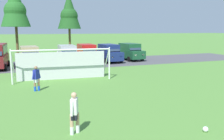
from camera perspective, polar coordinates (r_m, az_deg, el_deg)
name	(u,v)px	position (r m, az deg, el deg)	size (l,w,h in m)	color
ground_plane	(80,83)	(18.19, -7.61, -3.12)	(400.00, 400.00, 0.00)	#518438
parking_lot_strip	(58,64)	(28.58, -12.66, 1.36)	(52.00, 8.40, 0.01)	#4C4C51
soccer_ball	(206,129)	(10.40, 21.18, -12.89)	(0.22, 0.22, 0.22)	white
soccer_goal	(62,64)	(19.55, -11.67, 1.49)	(7.56, 2.57, 2.57)	white
player_midfield_center	(74,113)	(9.44, -8.85, -10.00)	(0.44, 0.67, 1.64)	tan
player_winger_left	(36,79)	(16.40, -17.38, -1.93)	(0.62, 0.55, 1.64)	#936B4C
parked_car_slot_center_left	(30,56)	(27.62, -18.85, 3.12)	(2.26, 4.67, 2.16)	tan
parked_car_slot_center	(67,54)	(28.42, -10.51, 3.64)	(2.25, 4.66, 2.16)	#B2B2BC
parked_car_slot_center_right	(87,53)	(30.04, -5.98, 4.06)	(2.20, 4.63, 2.16)	red
parked_car_slot_right	(109,53)	(29.88, -0.71, 4.08)	(2.27, 4.67, 2.16)	navy
parked_car_slot_far_right	(130,51)	(31.80, 4.28, 4.38)	(2.38, 4.72, 2.16)	#194C2D
tree_left_edge	(15,6)	(36.55, -21.93, 13.87)	(3.90, 3.90, 10.39)	brown
tree_mid_left	(69,12)	(39.79, -10.10, 13.34)	(3.65, 3.65, 9.74)	brown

